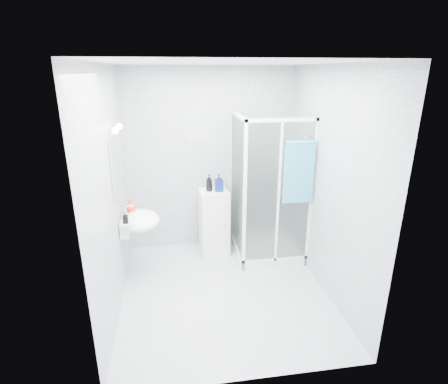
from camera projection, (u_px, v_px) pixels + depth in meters
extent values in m
cube|color=#B9BEC0|center=(224.00, 190.00, 3.80)|extent=(2.40, 2.60, 2.60)
cube|color=#B9BCBE|center=(224.00, 291.00, 4.22)|extent=(2.40, 2.60, 0.01)
cube|color=silver|center=(224.00, 63.00, 3.37)|extent=(2.40, 2.60, 0.01)
cube|color=white|center=(266.00, 249.00, 5.11)|extent=(0.90, 0.90, 0.12)
cube|color=white|center=(239.00, 116.00, 4.41)|extent=(0.04, 0.90, 0.04)
cube|color=white|center=(282.00, 120.00, 4.07)|extent=(0.90, 0.04, 0.04)
cube|color=white|center=(245.00, 200.00, 4.33)|extent=(0.04, 0.04, 2.00)
cube|color=white|center=(237.00, 187.00, 4.72)|extent=(0.02, 0.82, 1.84)
cube|color=white|center=(278.00, 196.00, 4.37)|extent=(0.82, 0.02, 1.84)
cube|color=white|center=(278.00, 196.00, 4.38)|extent=(0.03, 0.04, 1.84)
cylinder|color=silver|center=(263.00, 157.00, 5.05)|extent=(0.02, 0.02, 1.00)
cylinder|color=silver|center=(264.00, 124.00, 4.86)|extent=(0.09, 0.05, 0.09)
cylinder|color=silver|center=(265.00, 176.00, 5.18)|extent=(0.12, 0.04, 0.12)
cylinder|color=silver|center=(305.00, 137.00, 4.14)|extent=(0.03, 0.05, 0.03)
cube|color=white|center=(126.00, 225.00, 4.24)|extent=(0.10, 0.40, 0.18)
ellipsoid|color=white|center=(141.00, 221.00, 4.25)|extent=(0.46, 0.56, 0.20)
cube|color=white|center=(130.00, 217.00, 4.21)|extent=(0.16, 0.50, 0.02)
cylinder|color=silver|center=(125.00, 212.00, 4.18)|extent=(0.04, 0.04, 0.16)
cylinder|color=silver|center=(128.00, 206.00, 4.16)|extent=(0.12, 0.02, 0.02)
cube|color=white|center=(116.00, 166.00, 3.98)|extent=(0.02, 0.60, 0.70)
cylinder|color=silver|center=(111.00, 131.00, 3.70)|extent=(0.05, 0.04, 0.04)
sphere|color=white|center=(115.00, 131.00, 3.70)|extent=(0.08, 0.08, 0.08)
cylinder|color=silver|center=(115.00, 127.00, 4.00)|extent=(0.05, 0.04, 0.04)
sphere|color=white|center=(119.00, 126.00, 4.00)|extent=(0.08, 0.08, 0.08)
cylinder|color=silver|center=(185.00, 140.00, 4.83)|extent=(0.02, 0.04, 0.02)
sphere|color=silver|center=(186.00, 140.00, 4.81)|extent=(0.03, 0.03, 0.03)
cylinder|color=silver|center=(200.00, 139.00, 4.86)|extent=(0.02, 0.04, 0.02)
sphere|color=silver|center=(200.00, 140.00, 4.83)|extent=(0.03, 0.03, 0.03)
cube|color=white|center=(214.00, 222.00, 5.01)|extent=(0.41, 0.41, 0.95)
cube|color=white|center=(216.00, 227.00, 4.83)|extent=(0.35, 0.03, 0.80)
sphere|color=yellow|center=(225.00, 224.00, 4.82)|extent=(0.03, 0.03, 0.03)
cube|color=teal|center=(299.00, 173.00, 4.27)|extent=(0.37, 0.04, 0.76)
cylinder|color=teal|center=(301.00, 143.00, 4.14)|extent=(0.37, 0.05, 0.05)
imported|color=black|center=(209.00, 183.00, 4.81)|extent=(0.12, 0.12, 0.24)
imported|color=#0E1B55|center=(219.00, 183.00, 4.81)|extent=(0.11, 0.11, 0.25)
imported|color=red|center=(131.00, 205.00, 4.33)|extent=(0.13, 0.13, 0.16)
imported|color=black|center=(125.00, 218.00, 4.00)|extent=(0.06, 0.06, 0.14)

